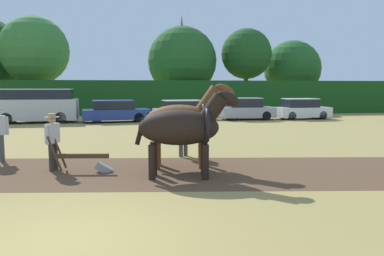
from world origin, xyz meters
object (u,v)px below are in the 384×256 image
(tree_center_left, at_px, (182,61))
(tree_center, at_px, (246,54))
(church_spire, at_px, (182,57))
(parked_car_left, at_px, (115,111))
(tree_left, at_px, (34,51))
(farmer_beside_team, at_px, (183,130))
(draft_horse_lead_left, at_px, (183,127))
(farmer_at_plow, at_px, (53,138))
(plow, at_px, (87,161))
(parked_car_center_right, at_px, (302,109))
(parked_car_center, at_px, (246,109))
(parked_van, at_px, (36,105))
(tree_center_right, at_px, (292,69))
(draft_horse_lead_right, at_px, (184,120))
(parked_car_center_left, at_px, (184,110))

(tree_center_left, xyz_separation_m, tree_center, (6.33, -0.56, 0.71))
(church_spire, height_order, parked_car_left, church_spire)
(tree_left, height_order, farmer_beside_team, tree_left)
(tree_center_left, height_order, draft_horse_lead_left, tree_center_left)
(farmer_at_plow, relative_size, parked_car_left, 0.34)
(tree_center_left, xyz_separation_m, plow, (-5.75, -26.58, -4.60))
(farmer_beside_team, distance_m, parked_car_center_right, 17.45)
(parked_car_left, distance_m, parked_car_center, 9.32)
(tree_center, xyz_separation_m, parked_car_left, (-12.21, -10.67, -4.91))
(church_spire, xyz_separation_m, plow, (-8.73, -52.66, -7.15))
(farmer_beside_team, height_order, parked_car_center_right, farmer_beside_team)
(parked_van, relative_size, parked_car_center_right, 1.33)
(tree_left, distance_m, parked_van, 11.57)
(church_spire, bearing_deg, tree_center_right, -70.07)
(plow, distance_m, parked_car_left, 15.37)
(farmer_at_plow, relative_size, parked_car_center, 0.41)
(draft_horse_lead_left, height_order, parked_car_left, draft_horse_lead_left)
(tree_center, distance_m, draft_horse_lead_right, 27.68)
(draft_horse_lead_left, bearing_deg, plow, 166.20)
(draft_horse_lead_right, relative_size, parked_car_center_right, 0.68)
(tree_left, xyz_separation_m, parked_car_center, (17.05, -9.87, -4.90))
(tree_center, xyz_separation_m, parked_van, (-17.34, -10.55, -4.47))
(draft_horse_lead_right, distance_m, parked_car_left, 15.31)
(tree_left, distance_m, parked_car_center_right, 24.00)
(tree_center, bearing_deg, parked_car_center_right, -82.54)
(parked_car_center_right, bearing_deg, parked_van, 177.75)
(church_spire, distance_m, parked_car_center, 37.33)
(tree_center_left, bearing_deg, tree_left, -176.74)
(tree_left, distance_m, tree_center_right, 25.70)
(tree_center, height_order, church_spire, church_spire)
(farmer_beside_team, height_order, parked_van, parked_van)
(church_spire, relative_size, parked_car_center_right, 3.54)
(church_spire, height_order, draft_horse_lead_right, church_spire)
(draft_horse_lead_left, height_order, farmer_at_plow, draft_horse_lead_left)
(parked_van, distance_m, parked_car_center, 14.44)
(tree_center_right, distance_m, farmer_beside_team, 30.07)
(tree_left, distance_m, church_spire, 31.62)
(farmer_beside_team, xyz_separation_m, parked_car_center_right, (10.51, 13.93, -0.18))
(draft_horse_lead_right, relative_size, parked_van, 0.52)
(tree_center_right, xyz_separation_m, farmer_beside_team, (-14.79, -25.96, -3.39))
(tree_center_left, height_order, tree_center_right, tree_center_left)
(draft_horse_lead_right, xyz_separation_m, farmer_beside_team, (0.19, 1.63, -0.47))
(parked_car_center_right, bearing_deg, draft_horse_lead_right, -128.03)
(church_spire, bearing_deg, tree_center_left, -96.50)
(plow, height_order, farmer_at_plow, farmer_at_plow)
(parked_van, bearing_deg, tree_center_right, 24.92)
(draft_horse_lead_right, relative_size, farmer_beside_team, 1.74)
(parked_van, bearing_deg, parked_car_center, -1.70)
(tree_center_left, height_order, draft_horse_lead_right, tree_center_left)
(parked_car_left, bearing_deg, parked_car_center_left, 0.75)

